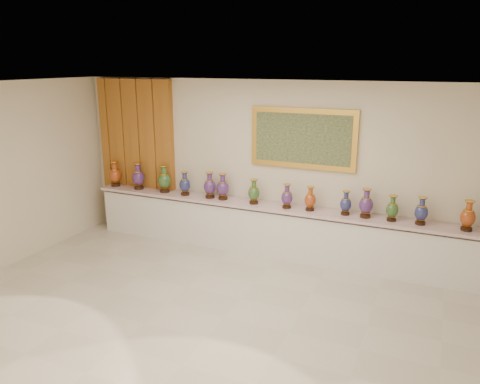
# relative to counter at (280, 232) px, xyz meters

# --- Properties ---
(ground) EXTENTS (8.00, 8.00, 0.00)m
(ground) POSITION_rel_counter_xyz_m (0.00, -2.27, -0.44)
(ground) COLOR beige
(ground) RESTS_ON ground
(room) EXTENTS (8.00, 8.00, 8.00)m
(room) POSITION_rel_counter_xyz_m (-2.50, 0.17, 1.15)
(room) COLOR beige
(room) RESTS_ON ground
(counter) EXTENTS (7.28, 0.48, 0.90)m
(counter) POSITION_rel_counter_xyz_m (0.00, 0.00, 0.00)
(counter) COLOR white
(counter) RESTS_ON ground
(vase_0) EXTENTS (0.26, 0.26, 0.50)m
(vase_0) POSITION_rel_counter_xyz_m (-3.45, -0.03, 0.69)
(vase_0) COLOR #311A0D
(vase_0) RESTS_ON counter
(vase_1) EXTENTS (0.26, 0.26, 0.51)m
(vase_1) POSITION_rel_counter_xyz_m (-2.90, -0.03, 0.69)
(vase_1) COLOR #311A0D
(vase_1) RESTS_ON counter
(vase_2) EXTENTS (0.29, 0.29, 0.52)m
(vase_2) POSITION_rel_counter_xyz_m (-2.31, -0.03, 0.70)
(vase_2) COLOR #311A0D
(vase_2) RESTS_ON counter
(vase_3) EXTENTS (0.27, 0.27, 0.45)m
(vase_3) POSITION_rel_counter_xyz_m (-1.86, -0.05, 0.66)
(vase_3) COLOR #311A0D
(vase_3) RESTS_ON counter
(vase_4) EXTENTS (0.23, 0.23, 0.48)m
(vase_4) POSITION_rel_counter_xyz_m (-1.35, -0.03, 0.68)
(vase_4) COLOR #311A0D
(vase_4) RESTS_ON counter
(vase_5) EXTENTS (0.29, 0.29, 0.48)m
(vase_5) POSITION_rel_counter_xyz_m (-1.09, -0.02, 0.68)
(vase_5) COLOR #311A0D
(vase_5) RESTS_ON counter
(vase_6) EXTENTS (0.25, 0.25, 0.44)m
(vase_6) POSITION_rel_counter_xyz_m (-0.49, -0.04, 0.66)
(vase_6) COLOR #311A0D
(vase_6) RESTS_ON counter
(vase_7) EXTENTS (0.26, 0.26, 0.42)m
(vase_7) POSITION_rel_counter_xyz_m (0.12, -0.05, 0.65)
(vase_7) COLOR #311A0D
(vase_7) RESTS_ON counter
(vase_8) EXTENTS (0.22, 0.22, 0.41)m
(vase_8) POSITION_rel_counter_xyz_m (0.51, -0.02, 0.65)
(vase_8) COLOR #311A0D
(vase_8) RESTS_ON counter
(vase_9) EXTENTS (0.22, 0.22, 0.40)m
(vase_9) POSITION_rel_counter_xyz_m (1.09, -0.01, 0.64)
(vase_9) COLOR #311A0D
(vase_9) RESTS_ON counter
(vase_10) EXTENTS (0.25, 0.25, 0.47)m
(vase_10) POSITION_rel_counter_xyz_m (1.41, -0.02, 0.68)
(vase_10) COLOR #311A0D
(vase_10) RESTS_ON counter
(vase_11) EXTENTS (0.23, 0.23, 0.41)m
(vase_11) POSITION_rel_counter_xyz_m (1.81, -0.03, 0.65)
(vase_11) COLOR #311A0D
(vase_11) RESTS_ON counter
(vase_12) EXTENTS (0.23, 0.23, 0.43)m
(vase_12) POSITION_rel_counter_xyz_m (2.23, -0.02, 0.66)
(vase_12) COLOR #311A0D
(vase_12) RESTS_ON counter
(vase_13) EXTENTS (0.25, 0.25, 0.46)m
(vase_13) POSITION_rel_counter_xyz_m (2.87, -0.03, 0.67)
(vase_13) COLOR #311A0D
(vase_13) RESTS_ON counter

